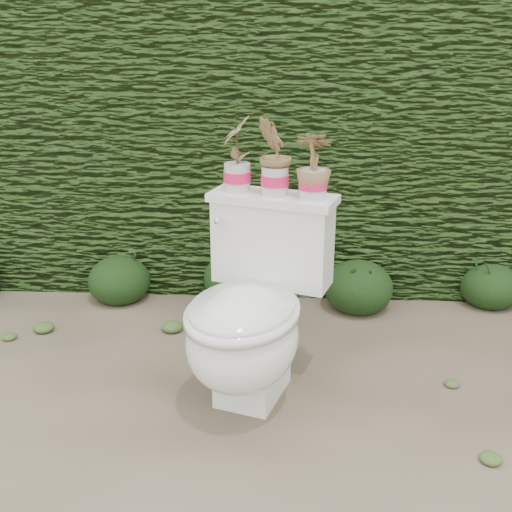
# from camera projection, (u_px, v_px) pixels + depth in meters

# --- Properties ---
(ground) EXTENTS (60.00, 60.00, 0.00)m
(ground) POSITION_uv_depth(u_px,v_px,m) (301.00, 417.00, 2.44)
(ground) COLOR gray
(ground) RESTS_ON ground
(hedge) EXTENTS (8.00, 1.00, 1.60)m
(hedge) POSITION_uv_depth(u_px,v_px,m) (302.00, 134.00, 3.65)
(hedge) COLOR #34561C
(hedge) RESTS_ON ground
(toilet) EXTENTS (0.64, 0.78, 0.78)m
(toilet) POSITION_uv_depth(u_px,v_px,m) (251.00, 316.00, 2.45)
(toilet) COLOR white
(toilet) RESTS_ON ground
(potted_plant_left) EXTENTS (0.10, 0.15, 0.28)m
(potted_plant_left) POSITION_uv_depth(u_px,v_px,m) (237.00, 155.00, 2.51)
(potted_plant_left) COLOR #2F8028
(potted_plant_left) RESTS_ON toilet
(potted_plant_center) EXTENTS (0.13, 0.16, 0.29)m
(potted_plant_center) POSITION_uv_depth(u_px,v_px,m) (275.00, 158.00, 2.45)
(potted_plant_center) COLOR #2F8028
(potted_plant_center) RESTS_ON toilet
(potted_plant_right) EXTENTS (0.14, 0.14, 0.24)m
(potted_plant_right) POSITION_uv_depth(u_px,v_px,m) (314.00, 167.00, 2.41)
(potted_plant_right) COLOR #2F8028
(potted_plant_right) RESTS_ON toilet
(liriope_clump_2) EXTENTS (0.33, 0.33, 0.26)m
(liriope_clump_2) POSITION_uv_depth(u_px,v_px,m) (119.00, 276.00, 3.41)
(liriope_clump_2) COLOR #1E3914
(liriope_clump_2) RESTS_ON ground
(liriope_clump_3) EXTENTS (0.36, 0.36, 0.29)m
(liriope_clump_3) POSITION_uv_depth(u_px,v_px,m) (237.00, 273.00, 3.41)
(liriope_clump_3) COLOR #1E3914
(liriope_clump_3) RESTS_ON ground
(liriope_clump_4) EXTENTS (0.35, 0.35, 0.28)m
(liriope_clump_4) POSITION_uv_depth(u_px,v_px,m) (359.00, 282.00, 3.30)
(liriope_clump_4) COLOR #1E3914
(liriope_clump_4) RESTS_ON ground
(liriope_clump_5) EXTENTS (0.31, 0.31, 0.25)m
(liriope_clump_5) POSITION_uv_depth(u_px,v_px,m) (491.00, 281.00, 3.36)
(liriope_clump_5) COLOR #1E3914
(liriope_clump_5) RESTS_ON ground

